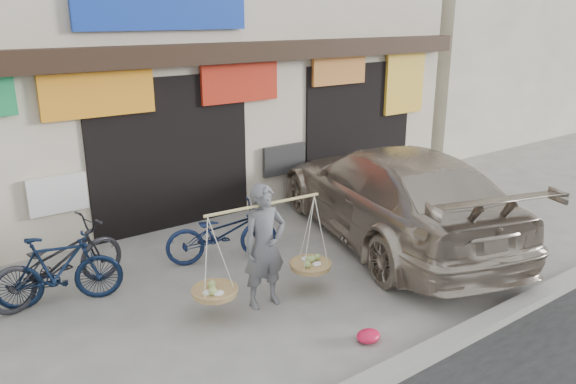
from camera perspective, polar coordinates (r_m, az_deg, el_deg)
ground at (r=7.75m, az=0.14°, el=-10.93°), size 70.00×70.00×0.00m
kerb at (r=6.46m, az=11.24°, el=-17.12°), size 70.00×0.25×0.12m
shophouse_block at (r=12.56m, az=-18.21°, el=15.64°), size 14.00×6.32×7.00m
neighbor_east at (r=21.53m, az=19.00°, el=15.40°), size 12.00×7.00×6.40m
street_vendor at (r=7.33m, az=-2.40°, el=-5.98°), size 2.01×0.67×1.67m
bike_0 at (r=8.27m, az=-22.37°, el=-6.51°), size 2.04×1.11×1.02m
bike_1 at (r=8.03m, az=-22.33°, el=-7.36°), size 1.69×0.92×0.98m
bike_2 at (r=8.78m, az=-6.71°, el=-4.17°), size 1.86×1.15×0.92m
suv at (r=9.65m, az=10.40°, el=-0.14°), size 3.74×5.97×1.61m
red_bag at (r=6.92m, az=8.17°, el=-14.28°), size 0.31×0.25×0.14m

